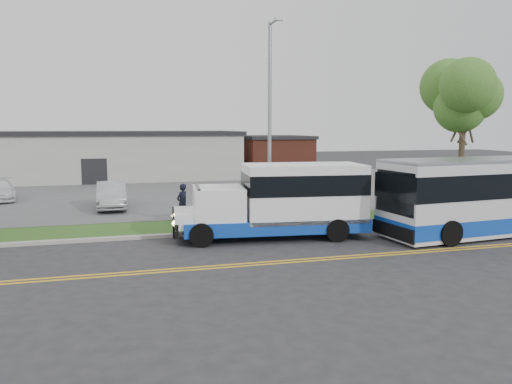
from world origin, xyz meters
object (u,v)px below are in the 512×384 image
object	(u,v)px
tree_east	(464,99)
streetlight_near	(270,116)
parked_car_a	(112,195)
shuttle_bus	(285,199)
pedestrian	(182,203)
transit_bus	(506,195)

from	to	relation	value
tree_east	streetlight_near	distance (m)	11.05
tree_east	parked_car_a	xyz separation A→B (m)	(-18.50, 6.18, -5.35)
tree_east	streetlight_near	world-z (taller)	streetlight_near
tree_east	shuttle_bus	xyz separation A→B (m)	(-11.21, -3.18, -4.52)
shuttle_bus	parked_car_a	size ratio (longest dim) A/B	1.84
streetlight_near	shuttle_bus	xyz separation A→B (m)	(-0.21, -2.90, -3.55)
pedestrian	parked_car_a	bearing A→B (deg)	-98.83
streetlight_near	transit_bus	xyz separation A→B (m)	(9.75, -4.53, -3.53)
transit_bus	parked_car_a	size ratio (longest dim) A/B	2.69
streetlight_near	parked_car_a	xyz separation A→B (m)	(-7.50, 6.45, -4.38)
streetlight_near	transit_bus	distance (m)	11.31
tree_east	transit_bus	xyz separation A→B (m)	(-1.25, -4.80, -4.50)
streetlight_near	shuttle_bus	world-z (taller)	streetlight_near
tree_east	streetlight_near	bearing A→B (deg)	-178.58
transit_bus	pedestrian	size ratio (longest dim) A/B	6.58
shuttle_bus	pedestrian	xyz separation A→B (m)	(-3.89, 4.18, -0.64)
tree_east	transit_bus	world-z (taller)	tree_east
streetlight_near	parked_car_a	bearing A→B (deg)	139.30
shuttle_bus	pedestrian	distance (m)	5.74
shuttle_bus	streetlight_near	bearing A→B (deg)	91.65
shuttle_bus	parked_car_a	world-z (taller)	shuttle_bus
pedestrian	parked_car_a	size ratio (longest dim) A/B	0.41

